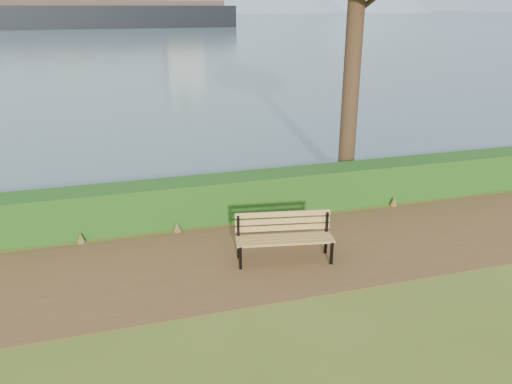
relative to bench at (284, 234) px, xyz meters
name	(u,v)px	position (x,y,z in m)	size (l,w,h in m)	color
ground	(247,267)	(-0.80, -0.12, -0.56)	(140.00, 140.00, 0.00)	#54611B
path	(243,260)	(-0.80, 0.18, -0.56)	(40.00, 3.40, 0.01)	brown
hedge	(219,198)	(-0.80, 2.48, -0.06)	(32.00, 0.85, 1.00)	#214E16
water	(106,17)	(-0.80, 259.88, -0.56)	(700.00, 510.00, 0.00)	slate
bench	(284,234)	(0.00, 0.00, 0.00)	(2.01, 0.90, 0.98)	black
cargo_ship	(97,14)	(-3.92, 119.58, 2.58)	(69.86, 14.90, 21.05)	black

